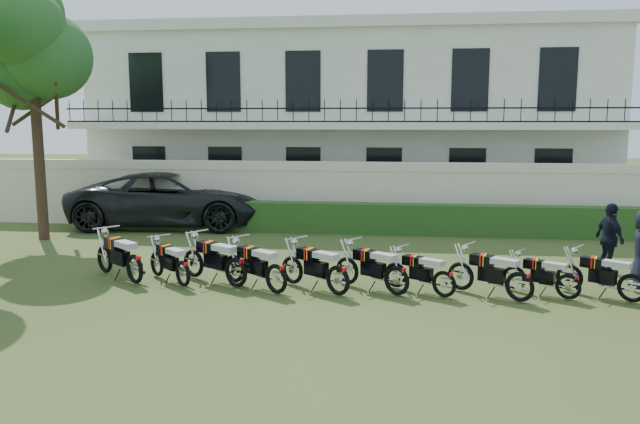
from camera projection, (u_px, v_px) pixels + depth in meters
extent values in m
plane|color=#33451B|center=(304.00, 292.00, 13.59)|extent=(100.00, 100.00, 0.00)
cube|color=beige|center=(338.00, 200.00, 21.30)|extent=(30.00, 0.30, 2.00)
cube|color=beige|center=(338.00, 166.00, 21.13)|extent=(30.00, 0.35, 0.30)
cube|color=#183F16|center=(366.00, 218.00, 20.47)|extent=(18.00, 0.60, 1.00)
cube|color=white|center=(351.00, 124.00, 26.82)|extent=(20.00, 8.00, 7.00)
cube|color=white|center=(352.00, 36.00, 26.27)|extent=(20.40, 8.40, 0.40)
cube|color=white|center=(342.00, 126.00, 22.20)|extent=(20.00, 1.40, 0.25)
cube|color=black|center=(340.00, 108.00, 21.48)|extent=(20.00, 0.05, 0.05)
cube|color=black|center=(340.00, 121.00, 21.54)|extent=(20.00, 0.05, 0.05)
cube|color=black|center=(150.00, 175.00, 24.09)|extent=(1.30, 0.12, 2.20)
cube|color=black|center=(146.00, 83.00, 23.57)|extent=(1.30, 0.12, 2.20)
cube|color=black|center=(226.00, 176.00, 23.73)|extent=(1.30, 0.12, 2.20)
cube|color=black|center=(224.00, 82.00, 23.21)|extent=(1.30, 0.12, 2.20)
cube|color=black|center=(304.00, 176.00, 23.37)|extent=(1.30, 0.12, 2.20)
cube|color=black|center=(303.00, 81.00, 22.85)|extent=(1.30, 0.12, 2.20)
cube|color=black|center=(384.00, 177.00, 23.01)|extent=(1.30, 0.12, 2.20)
cube|color=black|center=(385.00, 81.00, 22.49)|extent=(1.30, 0.12, 2.20)
cube|color=black|center=(467.00, 178.00, 22.65)|extent=(1.30, 0.12, 2.20)
cube|color=black|center=(470.00, 80.00, 22.14)|extent=(1.30, 0.12, 2.20)
cube|color=black|center=(552.00, 179.00, 22.29)|extent=(1.30, 0.12, 2.20)
cube|color=black|center=(558.00, 80.00, 21.78)|extent=(1.30, 0.12, 2.20)
cylinder|color=#473323|center=(39.00, 155.00, 19.19)|extent=(0.32, 0.32, 5.25)
sphere|color=#285B24|center=(48.00, 56.00, 18.89)|extent=(2.60, 2.60, 2.60)
sphere|color=#285B24|center=(21.00, 74.00, 19.19)|extent=(2.20, 2.20, 2.20)
sphere|color=#285B24|center=(24.00, 27.00, 18.13)|extent=(2.40, 2.40, 2.40)
sphere|color=#285B24|center=(29.00, 12.00, 18.56)|extent=(2.00, 2.00, 2.00)
torus|color=black|center=(151.00, 276.00, 13.62)|extent=(0.60, 0.50, 0.68)
torus|color=black|center=(119.00, 265.00, 14.63)|extent=(0.60, 0.50, 0.68)
cube|color=black|center=(136.00, 264.00, 14.06)|extent=(0.61, 0.54, 0.33)
cube|color=black|center=(129.00, 249.00, 14.19)|extent=(0.57, 0.54, 0.25)
cube|color=red|center=(129.00, 248.00, 14.19)|extent=(0.18, 0.31, 0.26)
cube|color=yellow|center=(131.00, 249.00, 14.15)|extent=(0.15, 0.30, 0.26)
cube|color=#B9B9B9|center=(142.00, 251.00, 13.80)|extent=(0.65, 0.59, 0.13)
cylinder|color=silver|center=(121.00, 233.00, 14.39)|extent=(0.44, 0.55, 0.03)
torus|color=black|center=(197.00, 281.00, 13.40)|extent=(0.50, 0.47, 0.60)
torus|color=black|center=(170.00, 270.00, 14.36)|extent=(0.50, 0.47, 0.60)
cube|color=black|center=(184.00, 269.00, 13.82)|extent=(0.51, 0.49, 0.29)
cube|color=black|center=(178.00, 256.00, 13.95)|extent=(0.50, 0.48, 0.21)
cube|color=red|center=(178.00, 255.00, 13.95)|extent=(0.17, 0.27, 0.22)
cube|color=yellow|center=(180.00, 256.00, 13.90)|extent=(0.15, 0.26, 0.22)
cube|color=#B9B9B9|center=(189.00, 258.00, 13.58)|extent=(0.55, 0.54, 0.12)
cylinder|color=silver|center=(171.00, 241.00, 14.14)|extent=(0.42, 0.45, 0.03)
torus|color=black|center=(259.00, 279.00, 13.42)|extent=(0.62, 0.43, 0.67)
torus|color=black|center=(214.00, 269.00, 14.29)|extent=(0.62, 0.43, 0.67)
cube|color=black|center=(238.00, 267.00, 13.80)|extent=(0.62, 0.48, 0.33)
cube|color=black|center=(229.00, 252.00, 13.91)|extent=(0.57, 0.50, 0.24)
cube|color=red|center=(229.00, 252.00, 13.90)|extent=(0.14, 0.31, 0.25)
cube|color=yellow|center=(231.00, 252.00, 13.86)|extent=(0.11, 0.30, 0.25)
cube|color=#B9B9B9|center=(247.00, 254.00, 13.57)|extent=(0.65, 0.53, 0.13)
cylinder|color=silver|center=(218.00, 236.00, 14.07)|extent=(0.37, 0.58, 0.03)
torus|color=black|center=(299.00, 286.00, 12.87)|extent=(0.58, 0.46, 0.65)
torus|color=black|center=(255.00, 275.00, 13.79)|extent=(0.58, 0.46, 0.65)
cube|color=black|center=(278.00, 273.00, 13.27)|extent=(0.59, 0.50, 0.32)
cube|color=black|center=(270.00, 258.00, 13.39)|extent=(0.55, 0.50, 0.23)
cube|color=red|center=(270.00, 258.00, 13.39)|extent=(0.16, 0.30, 0.24)
cube|color=yellow|center=(272.00, 258.00, 13.35)|extent=(0.13, 0.29, 0.24)
cube|color=#B9B9B9|center=(287.00, 260.00, 13.03)|extent=(0.62, 0.55, 0.13)
cylinder|color=silver|center=(259.00, 242.00, 13.57)|extent=(0.40, 0.54, 0.03)
torus|color=black|center=(363.00, 288.00, 12.74)|extent=(0.58, 0.46, 0.64)
torus|color=black|center=(314.00, 276.00, 13.66)|extent=(0.58, 0.46, 0.64)
cube|color=black|center=(340.00, 275.00, 13.14)|extent=(0.58, 0.49, 0.32)
cube|color=black|center=(331.00, 260.00, 13.26)|extent=(0.55, 0.50, 0.23)
cube|color=red|center=(331.00, 260.00, 13.26)|extent=(0.16, 0.30, 0.24)
cube|color=yellow|center=(334.00, 260.00, 13.22)|extent=(0.13, 0.29, 0.24)
cube|color=#B9B9B9|center=(350.00, 262.00, 12.90)|extent=(0.62, 0.55, 0.13)
cylinder|color=silver|center=(320.00, 243.00, 13.45)|extent=(0.40, 0.53, 0.03)
torus|color=black|center=(424.00, 288.00, 12.78)|extent=(0.57, 0.43, 0.63)
torus|color=black|center=(371.00, 277.00, 13.65)|extent=(0.57, 0.43, 0.63)
cube|color=black|center=(399.00, 275.00, 13.16)|extent=(0.57, 0.47, 0.31)
cube|color=black|center=(390.00, 261.00, 13.27)|extent=(0.54, 0.48, 0.23)
cube|color=red|center=(390.00, 260.00, 13.27)|extent=(0.15, 0.29, 0.24)
cube|color=yellow|center=(392.00, 261.00, 13.23)|extent=(0.12, 0.28, 0.24)
cube|color=#B9B9B9|center=(410.00, 262.00, 12.93)|extent=(0.61, 0.52, 0.12)
cylinder|color=silver|center=(377.00, 244.00, 13.44)|extent=(0.37, 0.53, 0.03)
torus|color=black|center=(470.00, 290.00, 12.69)|extent=(0.52, 0.38, 0.57)
torus|color=black|center=(419.00, 281.00, 13.46)|extent=(0.52, 0.38, 0.57)
cube|color=black|center=(446.00, 279.00, 13.02)|extent=(0.52, 0.42, 0.28)
cube|color=black|center=(438.00, 266.00, 13.12)|extent=(0.48, 0.43, 0.20)
cube|color=red|center=(438.00, 266.00, 13.12)|extent=(0.13, 0.26, 0.21)
cube|color=yellow|center=(440.00, 266.00, 13.08)|extent=(0.10, 0.26, 0.21)
cube|color=#B9B9B9|center=(458.00, 268.00, 12.82)|extent=(0.55, 0.47, 0.11)
cylinder|color=silver|center=(426.00, 251.00, 13.27)|extent=(0.33, 0.48, 0.03)
torus|color=black|center=(552.00, 294.00, 12.31)|extent=(0.57, 0.43, 0.63)
torus|color=black|center=(489.00, 283.00, 13.18)|extent=(0.57, 0.43, 0.63)
cube|color=black|center=(522.00, 281.00, 12.69)|extent=(0.57, 0.47, 0.31)
cube|color=black|center=(512.00, 266.00, 12.80)|extent=(0.53, 0.48, 0.23)
cube|color=red|center=(512.00, 266.00, 12.80)|extent=(0.15, 0.29, 0.24)
cube|color=yellow|center=(515.00, 266.00, 12.76)|extent=(0.12, 0.28, 0.24)
cube|color=#B9B9B9|center=(537.00, 268.00, 12.46)|extent=(0.61, 0.52, 0.12)
cylinder|color=silver|center=(497.00, 249.00, 12.97)|extent=(0.37, 0.53, 0.03)
torus|color=black|center=(597.00, 293.00, 12.57)|extent=(0.50, 0.35, 0.54)
torus|color=black|center=(540.00, 283.00, 13.28)|extent=(0.50, 0.35, 0.54)
cube|color=black|center=(571.00, 282.00, 12.88)|extent=(0.50, 0.39, 0.27)
cube|color=black|center=(561.00, 269.00, 12.97)|extent=(0.46, 0.41, 0.19)
cube|color=red|center=(561.00, 269.00, 12.97)|extent=(0.12, 0.25, 0.20)
cube|color=yellow|center=(564.00, 269.00, 12.93)|extent=(0.09, 0.24, 0.20)
cube|color=#B9B9B9|center=(584.00, 271.00, 12.69)|extent=(0.53, 0.44, 0.11)
cylinder|color=silver|center=(548.00, 255.00, 13.10)|extent=(0.30, 0.47, 0.03)
torus|color=black|center=(600.00, 284.00, 13.13)|extent=(0.54, 0.41, 0.60)
cube|color=black|center=(635.00, 283.00, 12.65)|extent=(0.54, 0.45, 0.29)
cube|color=black|center=(624.00, 268.00, 12.76)|extent=(0.51, 0.46, 0.21)
cube|color=red|center=(624.00, 268.00, 12.76)|extent=(0.14, 0.28, 0.22)
cube|color=yellow|center=(627.00, 268.00, 12.72)|extent=(0.12, 0.27, 0.22)
cylinder|color=silver|center=(609.00, 252.00, 12.93)|extent=(0.36, 0.50, 0.03)
imported|color=black|center=(172.00, 199.00, 21.82)|extent=(7.11, 3.79, 1.90)
imported|color=black|center=(610.00, 239.00, 15.09)|extent=(0.68, 1.09, 1.73)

